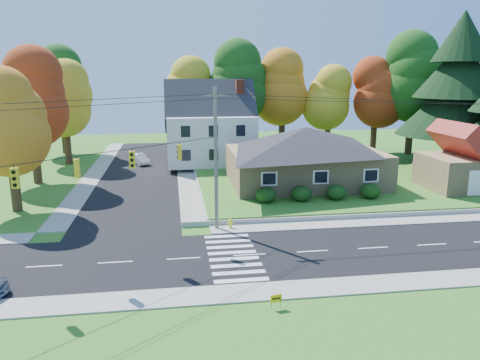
{
  "coord_description": "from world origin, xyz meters",
  "views": [
    {
      "loc": [
        -4.44,
        -26.48,
        10.93
      ],
      "look_at": [
        0.59,
        8.0,
        2.87
      ],
      "focal_mm": 35.0,
      "sensor_mm": 36.0,
      "label": 1
    }
  ],
  "objects": [
    {
      "name": "ground",
      "position": [
        0.0,
        0.0,
        0.0
      ],
      "size": [
        120.0,
        120.0,
        0.0
      ],
      "primitive_type": "plane",
      "color": "#3D7923"
    },
    {
      "name": "garage",
      "position": [
        22.0,
        11.99,
        2.84
      ],
      "size": [
        7.3,
        6.3,
        4.6
      ],
      "color": "tan",
      "rests_on": "lawn"
    },
    {
      "name": "tree_lot_0",
      "position": [
        -2.0,
        34.0,
        8.31
      ],
      "size": [
        6.72,
        6.72,
        12.51
      ],
      "color": "#3F2A19",
      "rests_on": "lawn"
    },
    {
      "name": "sidewalk_south",
      "position": [
        0.0,
        -5.0,
        0.04
      ],
      "size": [
        90.0,
        2.0,
        0.08
      ],
      "primitive_type": "cube",
      "color": "#9C9A90",
      "rests_on": "ground"
    },
    {
      "name": "tree_lot_1",
      "position": [
        4.0,
        33.0,
        9.61
      ],
      "size": [
        7.84,
        7.84,
        14.6
      ],
      "color": "#3F2A19",
      "rests_on": "lawn"
    },
    {
      "name": "tree_west_1",
      "position": [
        -18.0,
        22.0,
        8.46
      ],
      "size": [
        7.28,
        7.28,
        13.56
      ],
      "color": "#3F2A19",
      "rests_on": "ground"
    },
    {
      "name": "tree_west_3",
      "position": [
        -19.0,
        40.0,
        9.11
      ],
      "size": [
        7.84,
        7.84,
        14.6
      ],
      "color": "#3F2A19",
      "rests_on": "ground"
    },
    {
      "name": "hedge_row",
      "position": [
        7.5,
        9.8,
        1.14
      ],
      "size": [
        10.7,
        1.7,
        1.27
      ],
      "color": "#163A10",
      "rests_on": "lawn"
    },
    {
      "name": "traffic_infrastructure",
      "position": [
        -0.15,
        1.35,
        5.15
      ],
      "size": [
        38.1,
        10.66,
        10.0
      ],
      "color": "#666059",
      "rests_on": "ground"
    },
    {
      "name": "tree_west_2",
      "position": [
        -17.0,
        32.0,
        7.81
      ],
      "size": [
        6.72,
        6.72,
        12.51
      ],
      "color": "#3F2A19",
      "rests_on": "ground"
    },
    {
      "name": "road_main",
      "position": [
        0.0,
        0.0,
        0.01
      ],
      "size": [
        90.0,
        8.0,
        0.02
      ],
      "primitive_type": "cube",
      "color": "black",
      "rests_on": "ground"
    },
    {
      "name": "yard_sign",
      "position": [
        0.16,
        -6.73,
        0.51
      ],
      "size": [
        0.57,
        0.13,
        0.72
      ],
      "color": "black",
      "rests_on": "ground"
    },
    {
      "name": "tree_lot_5",
      "position": [
        26.0,
        30.0,
        10.27
      ],
      "size": [
        8.4,
        8.4,
        15.64
      ],
      "color": "#3F2A19",
      "rests_on": "lawn"
    },
    {
      "name": "tree_lot_2",
      "position": [
        10.0,
        34.0,
        8.96
      ],
      "size": [
        7.28,
        7.28,
        13.56
      ],
      "color": "#3F2A19",
      "rests_on": "lawn"
    },
    {
      "name": "lawn",
      "position": [
        13.0,
        21.0,
        0.25
      ],
      "size": [
        30.0,
        30.0,
        0.5
      ],
      "primitive_type": "cube",
      "color": "#3D7923",
      "rests_on": "ground"
    },
    {
      "name": "white_car",
      "position": [
        -8.44,
        30.47,
        0.65
      ],
      "size": [
        2.8,
        4.02,
        1.26
      ],
      "primitive_type": "imported",
      "rotation": [
        0.0,
        0.0,
        0.43
      ],
      "color": "silver",
      "rests_on": "road_cross"
    },
    {
      "name": "fire_hydrant",
      "position": [
        -0.53,
        5.1,
        0.35
      ],
      "size": [
        0.42,
        0.33,
        0.74
      ],
      "color": "#F5F522",
      "rests_on": "ground"
    },
    {
      "name": "ranch_house",
      "position": [
        8.0,
        16.0,
        3.27
      ],
      "size": [
        14.6,
        10.6,
        5.4
      ],
      "color": "tan",
      "rests_on": "lawn"
    },
    {
      "name": "tree_lot_4",
      "position": [
        22.0,
        32.0,
        8.31
      ],
      "size": [
        6.72,
        6.72,
        12.51
      ],
      "color": "#3F2A19",
      "rests_on": "lawn"
    },
    {
      "name": "tree_lot_3",
      "position": [
        16.0,
        33.0,
        7.65
      ],
      "size": [
        6.16,
        6.16,
        11.47
      ],
      "color": "#3F2A19",
      "rests_on": "lawn"
    },
    {
      "name": "road_cross",
      "position": [
        -8.0,
        26.0,
        0.01
      ],
      "size": [
        8.0,
        44.0,
        0.02
      ],
      "primitive_type": "cube",
      "color": "black",
      "rests_on": "ground"
    },
    {
      "name": "tree_west_0",
      "position": [
        -17.0,
        12.0,
        7.15
      ],
      "size": [
        6.16,
        6.16,
        11.47
      ],
      "color": "#3F2A19",
      "rests_on": "ground"
    },
    {
      "name": "conifer_east_a",
      "position": [
        27.0,
        22.0,
        9.39
      ],
      "size": [
        12.8,
        12.8,
        16.96
      ],
      "color": "#3F2A19",
      "rests_on": "lawn"
    },
    {
      "name": "colonial_house",
      "position": [
        0.04,
        28.0,
        4.58
      ],
      "size": [
        10.4,
        8.4,
        9.6
      ],
      "color": "silver",
      "rests_on": "lawn"
    },
    {
      "name": "sidewalk_north",
      "position": [
        0.0,
        5.0,
        0.04
      ],
      "size": [
        90.0,
        2.0,
        0.08
      ],
      "primitive_type": "cube",
      "color": "#9C9A90",
      "rests_on": "ground"
    }
  ]
}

